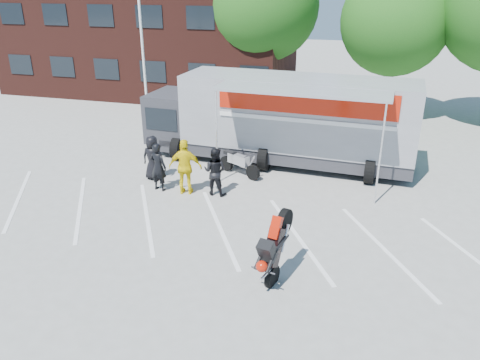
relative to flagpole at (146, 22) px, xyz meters
The scene contains 13 objects.
ground 12.83m from the flagpole, 58.02° to the right, with size 100.00×100.00×0.00m, color #9C9D98.
parking_bay_lines 12.06m from the flagpole, 55.25° to the right, with size 18.00×5.00×0.01m, color white.
office_building 8.97m from the flagpole, 115.15° to the left, with size 18.00×8.00×7.00m, color #3F1914.
flagpole is the anchor object (origin of this frame).
tree_left 7.37m from the flagpole, 54.72° to the left, with size 6.12×6.12×8.64m.
tree_mid 12.31m from the flagpole, 23.97° to the left, with size 5.44×5.44×7.68m.
transporter_truck 9.42m from the flagpole, 23.58° to the right, with size 10.93×5.27×3.48m, color #94969C, non-canonical shape.
parked_motorcycle 9.25m from the flagpole, 39.91° to the right, with size 0.67×2.00×1.05m, color #BCBCC1, non-canonical shape.
stunt_bike_rider 14.83m from the flagpole, 51.21° to the right, with size 0.79×1.67×1.97m, color black, non-canonical shape.
spectator_leather_a 8.04m from the flagpole, 64.30° to the right, with size 0.81×0.53×1.66m, color black.
spectator_leather_b 8.94m from the flagpole, 62.96° to the right, with size 0.63×0.42×1.73m, color black.
spectator_leather_c 9.79m from the flagpole, 50.65° to the right, with size 0.82×0.64×1.69m, color black.
spectator_hivis 9.35m from the flagpole, 56.78° to the right, with size 1.14×0.48×1.95m, color yellow.
Camera 1 is at (4.18, -10.82, 6.85)m, focal length 35.00 mm.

